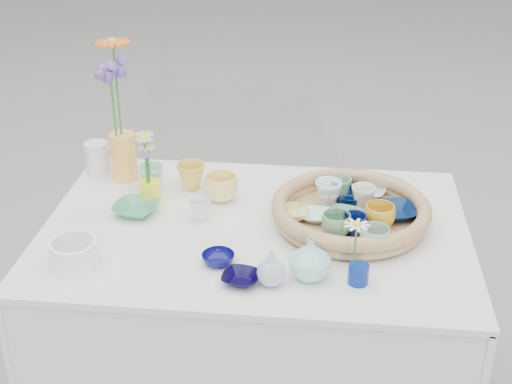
# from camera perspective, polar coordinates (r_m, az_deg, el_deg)

# --- Properties ---
(wicker_tray) EXTENTS (0.47, 0.47, 0.08)m
(wicker_tray) POSITION_cam_1_polar(r_m,az_deg,el_deg) (2.14, 7.57, -1.59)
(wicker_tray) COLOR #946F49
(wicker_tray) RESTS_ON display_table
(tray_ceramic_0) EXTENTS (0.14, 0.14, 0.03)m
(tray_ceramic_0) POSITION_cam_1_polar(r_m,az_deg,el_deg) (2.23, 7.47, -0.42)
(tray_ceramic_0) COLOR #001044
(tray_ceramic_0) RESTS_ON wicker_tray
(tray_ceramic_1) EXTENTS (0.16, 0.16, 0.03)m
(tray_ceramic_1) POSITION_cam_1_polar(r_m,az_deg,el_deg) (2.17, 11.14, -1.57)
(tray_ceramic_1) COLOR #021742
(tray_ceramic_1) RESTS_ON wicker_tray
(tray_ceramic_2) EXTENTS (0.11, 0.11, 0.07)m
(tray_ceramic_2) POSITION_cam_1_polar(r_m,az_deg,el_deg) (2.09, 9.86, -1.95)
(tray_ceramic_2) COLOR gold
(tray_ceramic_2) RESTS_ON wicker_tray
(tray_ceramic_3) EXTENTS (0.13, 0.13, 0.03)m
(tray_ceramic_3) POSITION_cam_1_polar(r_m,az_deg,el_deg) (2.13, 7.13, -1.97)
(tray_ceramic_3) COLOR #508061
(tray_ceramic_3) RESTS_ON wicker_tray
(tray_ceramic_4) EXTENTS (0.09, 0.09, 0.07)m
(tray_ceramic_4) POSITION_cam_1_polar(r_m,az_deg,el_deg) (2.04, 6.44, -2.61)
(tray_ceramic_4) COLOR #5F9B6C
(tray_ceramic_4) RESTS_ON wicker_tray
(tray_ceramic_5) EXTENTS (0.10, 0.10, 0.02)m
(tray_ceramic_5) POSITION_cam_1_polar(r_m,az_deg,el_deg) (2.12, 4.81, -1.92)
(tray_ceramic_5) COLOR #AFEBE7
(tray_ceramic_5) RESTS_ON wicker_tray
(tray_ceramic_6) EXTENTS (0.09, 0.09, 0.08)m
(tray_ceramic_6) POSITION_cam_1_polar(r_m,az_deg,el_deg) (2.20, 5.81, -0.08)
(tray_ceramic_6) COLOR white
(tray_ceramic_6) RESTS_ON wicker_tray
(tray_ceramic_7) EXTENTS (0.08, 0.08, 0.07)m
(tray_ceramic_7) POSITION_cam_1_polar(r_m,az_deg,el_deg) (2.20, 8.57, -0.39)
(tray_ceramic_7) COLOR silver
(tray_ceramic_7) RESTS_ON wicker_tray
(tray_ceramic_8) EXTENTS (0.12, 0.12, 0.02)m
(tray_ceramic_8) POSITION_cam_1_polar(r_m,az_deg,el_deg) (2.28, 9.06, -0.02)
(tray_ceramic_8) COLOR #ADD5FD
(tray_ceramic_8) RESTS_ON wicker_tray
(tray_ceramic_9) EXTENTS (0.09, 0.09, 0.06)m
(tray_ceramic_9) POSITION_cam_1_polar(r_m,az_deg,el_deg) (2.05, 7.87, -2.60)
(tray_ceramic_9) COLOR #07113F
(tray_ceramic_9) RESTS_ON wicker_tray
(tray_ceramic_10) EXTENTS (0.10, 0.10, 0.03)m
(tray_ceramic_10) POSITION_cam_1_polar(r_m,az_deg,el_deg) (2.12, 2.99, -1.74)
(tray_ceramic_10) COLOR #DBD261
(tray_ceramic_10) RESTS_ON wicker_tray
(tray_ceramic_11) EXTENTS (0.11, 0.11, 0.07)m
(tray_ceramic_11) POSITION_cam_1_polar(r_m,az_deg,el_deg) (1.99, 9.50, -3.70)
(tray_ceramic_11) COLOR #8EB6A5
(tray_ceramic_11) RESTS_ON wicker_tray
(tray_ceramic_12) EXTENTS (0.07, 0.07, 0.07)m
(tray_ceramic_12) POSITION_cam_1_polar(r_m,az_deg,el_deg) (2.25, 6.74, 0.35)
(tray_ceramic_12) COLOR #65A07B
(tray_ceramic_12) RESTS_ON wicker_tray
(loose_ceramic_0) EXTENTS (0.10, 0.10, 0.09)m
(loose_ceramic_0) POSITION_cam_1_polar(r_m,az_deg,el_deg) (2.33, -5.22, 1.30)
(loose_ceramic_0) COLOR gold
(loose_ceramic_0) RESTS_ON display_table
(loose_ceramic_1) EXTENTS (0.11, 0.11, 0.08)m
(loose_ceramic_1) POSITION_cam_1_polar(r_m,az_deg,el_deg) (2.25, -2.80, 0.35)
(loose_ceramic_1) COLOR #FFDE76
(loose_ceramic_1) RESTS_ON display_table
(loose_ceramic_2) EXTENTS (0.15, 0.15, 0.03)m
(loose_ceramic_2) POSITION_cam_1_polar(r_m,az_deg,el_deg) (2.21, -9.59, -1.32)
(loose_ceramic_2) COLOR #3F9B6F
(loose_ceramic_2) RESTS_ON display_table
(loose_ceramic_3) EXTENTS (0.07, 0.07, 0.06)m
(loose_ceramic_3) POSITION_cam_1_polar(r_m,az_deg,el_deg) (2.16, -4.50, -1.38)
(loose_ceramic_3) COLOR white
(loose_ceramic_3) RESTS_ON display_table
(loose_ceramic_4) EXTENTS (0.11, 0.11, 0.03)m
(loose_ceramic_4) POSITION_cam_1_polar(r_m,az_deg,el_deg) (1.95, -3.04, -5.34)
(loose_ceramic_4) COLOR #0A0A4F
(loose_ceramic_4) RESTS_ON display_table
(loose_ceramic_5) EXTENTS (0.11, 0.11, 0.08)m
(loose_ceramic_5) POSITION_cam_1_polar(r_m,az_deg,el_deg) (2.36, -8.37, 1.26)
(loose_ceramic_5) COLOR #8ED7BC
(loose_ceramic_5) RESTS_ON display_table
(loose_ceramic_6) EXTENTS (0.12, 0.12, 0.02)m
(loose_ceramic_6) POSITION_cam_1_polar(r_m,az_deg,el_deg) (1.87, -1.21, -6.92)
(loose_ceramic_6) COLOR black
(loose_ceramic_6) RESTS_ON display_table
(fluted_bowl) EXTENTS (0.17, 0.17, 0.07)m
(fluted_bowl) POSITION_cam_1_polar(r_m,az_deg,el_deg) (2.00, -14.37, -4.72)
(fluted_bowl) COLOR white
(fluted_bowl) RESTS_ON display_table
(bud_vase_paleblue) EXTENTS (0.10, 0.10, 0.12)m
(bud_vase_paleblue) POSITION_cam_1_polar(r_m,az_deg,el_deg) (1.84, 1.23, -5.93)
(bud_vase_paleblue) COLOR #A2B7C8
(bud_vase_paleblue) RESTS_ON display_table
(bud_vase_seafoam) EXTENTS (0.12, 0.12, 0.12)m
(bud_vase_seafoam) POSITION_cam_1_polar(r_m,az_deg,el_deg) (1.87, 4.35, -5.29)
(bud_vase_seafoam) COLOR #8FE7D2
(bud_vase_seafoam) RESTS_ON display_table
(bud_vase_cobalt) EXTENTS (0.06, 0.06, 0.05)m
(bud_vase_cobalt) POSITION_cam_1_polar(r_m,az_deg,el_deg) (1.88, 8.19, -6.51)
(bud_vase_cobalt) COLOR navy
(bud_vase_cobalt) RESTS_ON display_table
(single_daisy) EXTENTS (0.10, 0.10, 0.14)m
(single_daisy) POSITION_cam_1_polar(r_m,az_deg,el_deg) (1.84, 7.95, -4.20)
(single_daisy) COLOR white
(single_daisy) RESTS_ON bud_vase_cobalt
(tall_vase_yellow) EXTENTS (0.09, 0.09, 0.16)m
(tall_vase_yellow) POSITION_cam_1_polar(r_m,az_deg,el_deg) (2.41, -10.52, 2.81)
(tall_vase_yellow) COLOR #FFB54D
(tall_vase_yellow) RESTS_ON display_table
(gerbera) EXTENTS (0.17, 0.17, 0.33)m
(gerbera) POSITION_cam_1_polar(r_m,az_deg,el_deg) (2.32, -11.04, 8.02)
(gerbera) COLOR orange
(gerbera) RESTS_ON tall_vase_yellow
(hydrangea) EXTENTS (0.11, 0.11, 0.31)m
(hydrangea) POSITION_cam_1_polar(r_m,az_deg,el_deg) (2.33, -11.36, 6.95)
(hydrangea) COLOR #614295
(hydrangea) RESTS_ON tall_vase_yellow
(white_pitcher) EXTENTS (0.13, 0.10, 0.11)m
(white_pitcher) POSITION_cam_1_polar(r_m,az_deg,el_deg) (2.48, -12.57, 2.67)
(white_pitcher) COLOR silver
(white_pitcher) RESTS_ON display_table
(daisy_cup) EXTENTS (0.08, 0.08, 0.07)m
(daisy_cup) POSITION_cam_1_polar(r_m,az_deg,el_deg) (2.26, -8.44, 0.02)
(daisy_cup) COLOR yellow
(daisy_cup) RESTS_ON display_table
(daisy_posy) EXTENTS (0.11, 0.11, 0.16)m
(daisy_posy) POSITION_cam_1_polar(r_m,az_deg,el_deg) (2.21, -8.49, 2.63)
(daisy_posy) COLOR silver
(daisy_posy) RESTS_ON daisy_cup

